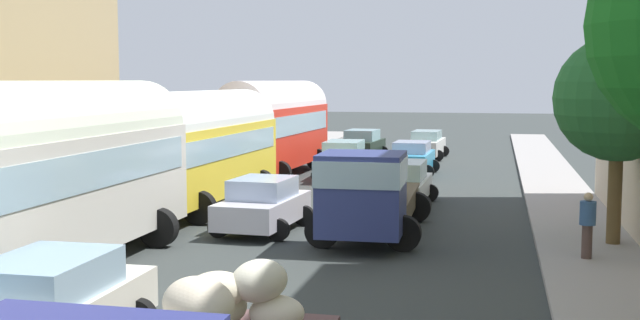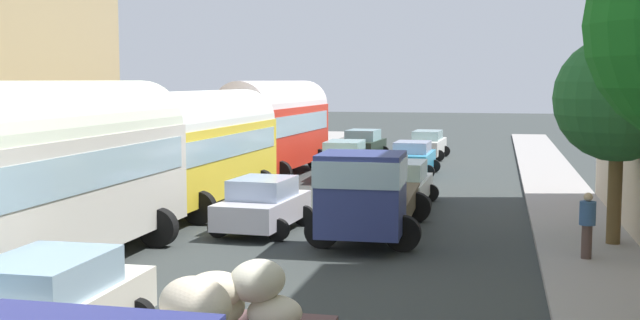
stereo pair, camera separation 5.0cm
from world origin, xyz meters
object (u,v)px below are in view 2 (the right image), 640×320
object	(u,v)px
parked_bus_1	(52,167)
car_2	(427,144)
car_3	(47,307)
pedestrian_2	(587,224)
car_6	(363,144)
parked_bus_2	(201,143)
car_4	(263,205)
cargo_truck_1	(369,193)
car_5	(344,160)
car_0	(403,184)
parked_bus_3	(276,123)
car_1	(412,158)

from	to	relation	value
parked_bus_1	car_2	world-z (taller)	parked_bus_1
car_3	pedestrian_2	size ratio (longest dim) A/B	2.50
parked_bus_1	car_6	world-z (taller)	parked_bus_1
parked_bus_2	car_2	xyz separation A→B (m)	(5.84, 18.44, -1.40)
car_4	pedestrian_2	xyz separation A→B (m)	(8.48, -2.16, 0.19)
cargo_truck_1	parked_bus_2	bearing A→B (deg)	146.93
car_3	cargo_truck_1	bearing A→B (deg)	70.78
car_5	car_0	bearing A→B (deg)	-63.69
car_0	car_3	bearing A→B (deg)	-103.00
cargo_truck_1	car_3	bearing A→B (deg)	-109.22
car_5	pedestrian_2	world-z (taller)	pedestrian_2
parked_bus_3	car_4	xyz separation A→B (m)	(3.18, -12.49, -1.60)
parked_bus_1	car_4	distance (m)	6.56
cargo_truck_1	car_1	size ratio (longest dim) A/B	1.80
car_4	car_6	size ratio (longest dim) A/B	0.94
parked_bus_3	car_1	world-z (taller)	parked_bus_3
car_5	car_6	distance (m)	9.11
cargo_truck_1	car_1	distance (m)	14.89
car_5	parked_bus_3	bearing A→B (deg)	172.70
parked_bus_2	car_5	distance (m)	9.26
car_4	car_3	bearing A→B (deg)	-91.68
car_3	car_6	size ratio (longest dim) A/B	1.05
pedestrian_2	car_2	bearing A→B (deg)	103.57
car_3	pedestrian_2	xyz separation A→B (m)	(8.79, 8.27, 0.17)
car_4	car_6	bearing A→B (deg)	92.05
parked_bus_1	car_3	size ratio (longest dim) A/B	2.25
parked_bus_3	car_3	bearing A→B (deg)	-82.86
parked_bus_1	car_6	distance (m)	26.83
cargo_truck_1	car_5	distance (m)	13.08
parked_bus_3	cargo_truck_1	size ratio (longest dim) A/B	1.35
parked_bus_2	cargo_truck_1	xyz separation A→B (m)	(6.30, -4.10, -0.89)
parked_bus_1	pedestrian_2	distance (m)	12.21
parked_bus_2	car_0	distance (m)	6.91
parked_bus_1	parked_bus_3	distance (m)	18.00
cargo_truck_1	car_4	xyz separation A→B (m)	(-3.12, 0.61, -0.52)
parked_bus_2	car_0	size ratio (longest dim) A/B	2.15
car_5	car_6	xyz separation A→B (m)	(-0.74, 9.08, -0.04)
parked_bus_1	car_3	xyz separation A→B (m)	(2.87, -4.92, -1.57)
parked_bus_3	car_6	size ratio (longest dim) A/B	2.36
car_3	car_6	distance (m)	31.60
cargo_truck_1	car_0	bearing A→B (deg)	87.95
parked_bus_2	parked_bus_3	xyz separation A→B (m)	(-0.00, 9.00, 0.19)
parked_bus_1	car_4	xyz separation A→B (m)	(3.18, 5.51, -1.60)
cargo_truck_1	car_2	xyz separation A→B (m)	(-0.45, 22.54, -0.51)
car_1	car_4	size ratio (longest dim) A/B	1.03
parked_bus_3	car_5	xyz separation A→B (m)	(3.16, -0.41, -1.54)
car_2	car_4	size ratio (longest dim) A/B	1.18
parked_bus_1	parked_bus_2	size ratio (longest dim) A/B	1.02
car_2	car_5	size ratio (longest dim) A/B	1.01
parked_bus_3	pedestrian_2	xyz separation A→B (m)	(11.66, -14.65, -1.41)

